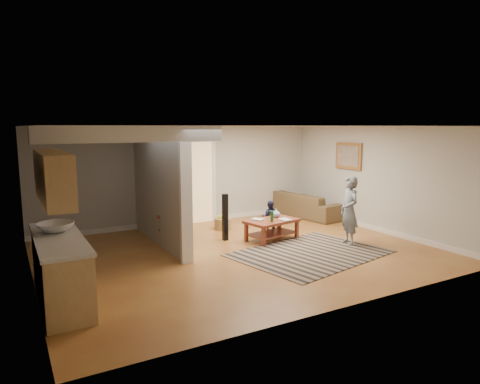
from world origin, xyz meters
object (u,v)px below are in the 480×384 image
Objects in this scene: toy_basket at (223,223)px; speaker_right at (151,211)px; speaker_left at (225,217)px; toddler at (269,234)px; sofa at (305,216)px; coffee_table at (272,224)px; tv_console at (169,214)px; child at (348,244)px.

speaker_right is at bearing 153.84° from toy_basket.
toy_basket is (0.42, 0.94, -0.36)m from speaker_left.
toy_basket is (1.57, -0.77, -0.33)m from speaker_right.
toddler is (2.32, -1.71, -0.48)m from speaker_right.
toy_basket is (-2.73, -0.27, 0.16)m from sofa.
coffee_table is at bearing 118.41° from sofa.
speaker_left is at bearing 153.33° from coffee_table.
sofa is 2.75m from toy_basket.
speaker_left is at bearing -114.11° from toy_basket.
toddler is (0.75, -0.94, -0.16)m from toy_basket.
tv_console is at bearing -166.11° from toy_basket.
speaker_left reaches higher than coffee_table.
toddler is (2.26, -0.56, -0.60)m from tv_console.
child is (2.14, -1.58, -0.52)m from speaker_left.
speaker_left reaches higher than speaker_right.
tv_console reaches higher than toy_basket.
tv_console reaches higher than sofa.
tv_console is at bearing -96.49° from speaker_right.
child reaches higher than toy_basket.
speaker_left is at bearing 40.87° from toddler.
tv_console is 2.41m from toddler.
toddler is (-1.98, -1.21, 0.00)m from sofa.
sofa is 2.32m from toddler.
speaker_left is 1.08× the size of speaker_right.
sofa is at bearing 18.12° from speaker_left.
sofa is 2.36× the size of speaker_right.
coffee_table is at bearing -70.18° from toy_basket.
child is at bearing -9.55° from tv_console.
speaker_left is at bearing -65.58° from speaker_right.
coffee_table is 3.03× the size of toy_basket.
toy_basket is 0.29× the size of child.
tv_console is (-2.02, 1.04, 0.24)m from coffee_table.
speaker_right is (-2.08, 2.18, 0.13)m from coffee_table.
coffee_table is 0.87× the size of child.
speaker_left reaches higher than toy_basket.
coffee_table is 2.28m from tv_console.
coffee_table is at bearing -117.01° from child.
child is (3.29, -3.30, -0.48)m from speaker_right.
speaker_left reaches higher than toddler.
speaker_right is (-4.30, 0.50, 0.48)m from sofa.
speaker_right reaches higher than toy_basket.
sofa is at bearing -16.02° from speaker_right.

